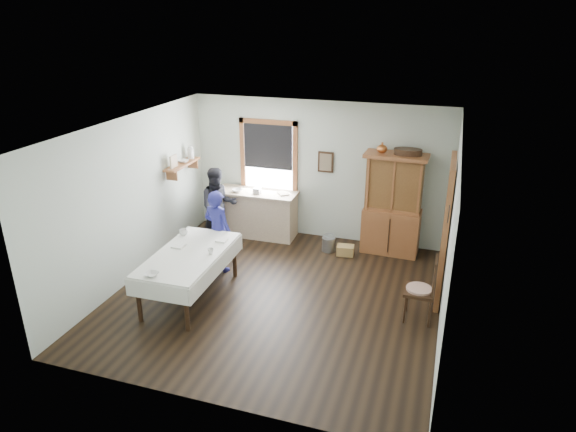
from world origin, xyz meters
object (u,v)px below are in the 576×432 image
at_px(dining_table, 190,275).
at_px(pail, 329,244).
at_px(china_hutch, 393,205).
at_px(figure_dark, 219,209).
at_px(woman_blue, 218,234).
at_px(work_counter, 257,213).
at_px(wicker_basket, 345,250).
at_px(spindle_chair, 420,288).

xyz_separation_m(dining_table, pail, (1.66, 2.31, -0.25)).
distance_m(china_hutch, figure_dark, 3.28).
bearing_deg(pail, woman_blue, -141.33).
bearing_deg(china_hutch, dining_table, -134.26).
xyz_separation_m(work_counter, woman_blue, (-0.09, -1.59, 0.21)).
bearing_deg(figure_dark, wicker_basket, -28.25).
relative_size(wicker_basket, figure_dark, 0.22).
xyz_separation_m(work_counter, wicker_basket, (1.89, -0.36, -0.37)).
height_order(work_counter, china_hutch, china_hutch).
bearing_deg(dining_table, work_counter, 87.53).
relative_size(woman_blue, figure_dark, 0.97).
bearing_deg(woman_blue, pail, -127.74).
distance_m(dining_table, pail, 2.86).
height_order(work_counter, spindle_chair, spindle_chair).
xyz_separation_m(work_counter, china_hutch, (2.65, 0.03, 0.48)).
relative_size(dining_table, woman_blue, 1.43).
height_order(china_hutch, figure_dark, china_hutch).
distance_m(work_counter, spindle_chair, 3.96).
height_order(wicker_basket, woman_blue, woman_blue).
bearing_deg(woman_blue, work_counter, -79.49).
bearing_deg(woman_blue, figure_dark, -51.83).
distance_m(woman_blue, figure_dark, 1.16).
height_order(china_hutch, spindle_chair, china_hutch).
bearing_deg(work_counter, wicker_basket, -11.56).
bearing_deg(figure_dark, china_hutch, -22.32).
bearing_deg(spindle_chair, figure_dark, 158.83).
bearing_deg(wicker_basket, woman_blue, -148.07).
bearing_deg(woman_blue, spindle_chair, -175.18).
distance_m(work_counter, dining_table, 2.59).
distance_m(china_hutch, dining_table, 3.85).
bearing_deg(wicker_basket, dining_table, -131.94).
relative_size(china_hutch, woman_blue, 1.40).
relative_size(china_hutch, spindle_chair, 1.85).
bearing_deg(work_counter, china_hutch, -0.08).
distance_m(china_hutch, woman_blue, 3.19).
distance_m(pail, figure_dark, 2.21).
xyz_separation_m(pail, figure_dark, (-2.12, -0.25, 0.56)).
height_order(work_counter, wicker_basket, work_counter).
xyz_separation_m(china_hutch, wicker_basket, (-0.76, -0.39, -0.85)).
height_order(dining_table, figure_dark, figure_dark).
xyz_separation_m(work_counter, dining_table, (-0.11, -2.59, -0.07)).
distance_m(china_hutch, pail, 1.40).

